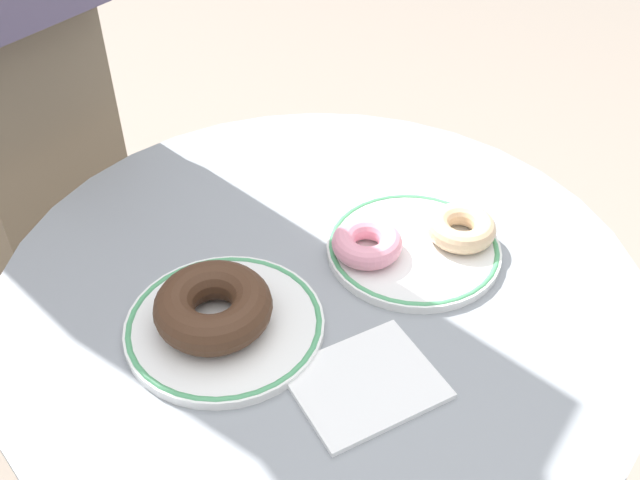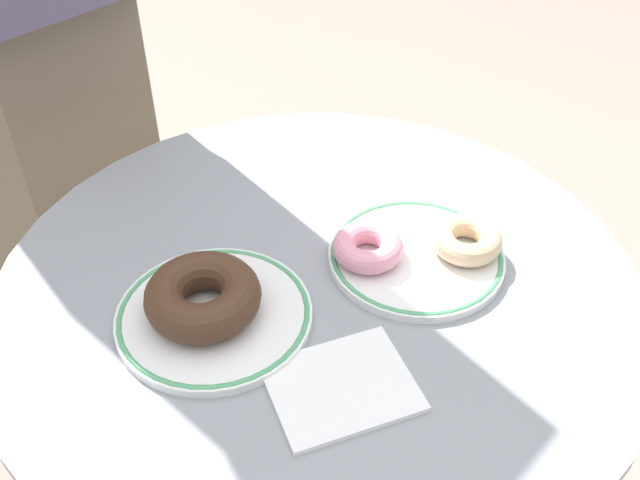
% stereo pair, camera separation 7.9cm
% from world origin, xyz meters
% --- Properties ---
extents(cafe_table, '(0.71, 0.71, 0.75)m').
position_xyz_m(cafe_table, '(0.00, 0.00, 0.54)').
color(cafe_table, gray).
rests_on(cafe_table, ground).
extents(plate_left, '(0.20, 0.20, 0.01)m').
position_xyz_m(plate_left, '(-0.11, -0.05, 0.76)').
color(plate_left, white).
rests_on(plate_left, cafe_table).
extents(plate_right, '(0.20, 0.20, 0.01)m').
position_xyz_m(plate_right, '(0.11, 0.02, 0.76)').
color(plate_right, white).
rests_on(plate_right, cafe_table).
extents(donut_chocolate, '(0.16, 0.16, 0.04)m').
position_xyz_m(donut_chocolate, '(-0.12, -0.05, 0.78)').
color(donut_chocolate, '#422819').
rests_on(donut_chocolate, plate_left).
extents(donut_glazed, '(0.11, 0.11, 0.03)m').
position_xyz_m(donut_glazed, '(0.17, 0.02, 0.78)').
color(donut_glazed, '#E0B789').
rests_on(donut_glazed, plate_right).
extents(donut_pink_frosted, '(0.10, 0.10, 0.03)m').
position_xyz_m(donut_pink_frosted, '(0.06, 0.02, 0.78)').
color(donut_pink_frosted, pink).
rests_on(donut_pink_frosted, plate_right).
extents(paper_napkin, '(0.16, 0.14, 0.01)m').
position_xyz_m(paper_napkin, '(0.01, -0.15, 0.75)').
color(paper_napkin, white).
rests_on(paper_napkin, cafe_table).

